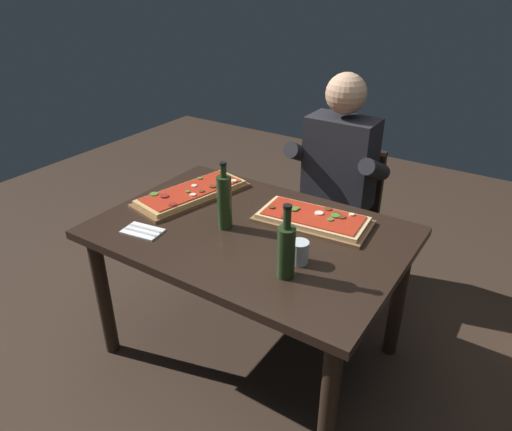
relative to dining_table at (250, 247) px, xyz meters
The scene contains 10 objects.
ground_plane 0.64m from the dining_table, ahead, with size 6.40×6.40×0.00m, color #38281E.
dining_table is the anchor object (origin of this frame).
pizza_rectangular_front 0.32m from the dining_table, 45.53° to the left, with size 0.56×0.31×0.05m.
pizza_rectangular_left 0.48m from the dining_table, 164.85° to the left, with size 0.38×0.66×0.05m.
wine_bottle_dark 0.26m from the dining_table, 156.80° to the right, with size 0.07×0.07×0.32m.
oil_bottle_amber 0.45m from the dining_table, 35.57° to the right, with size 0.07×0.07×0.31m.
tumbler_near_camera 0.37m from the dining_table, 20.05° to the right, with size 0.08×0.08×0.10m.
napkin_cutlery_set 0.50m from the dining_table, 143.92° to the right, with size 0.19×0.13×0.01m.
diner_chair 0.87m from the dining_table, 83.99° to the left, with size 0.44×0.44×0.87m.
seated_diner 0.75m from the dining_table, 83.01° to the left, with size 0.53×0.41×1.33m.
Camera 1 is at (1.06, -1.57, 1.82)m, focal length 33.18 mm.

